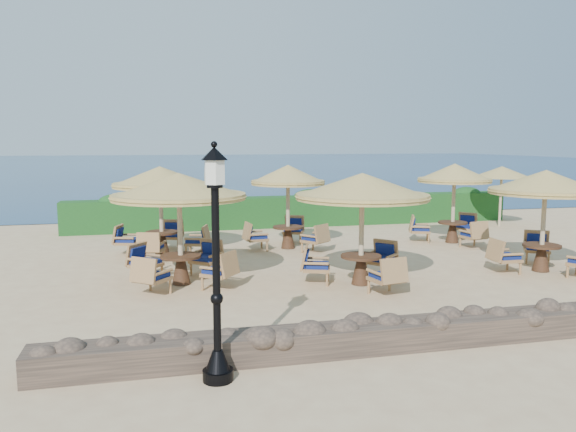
# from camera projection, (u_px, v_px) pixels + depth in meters

# --- Properties ---
(ground) EXTENTS (120.00, 120.00, 0.00)m
(ground) POSITION_uv_depth(u_px,v_px,m) (363.00, 263.00, 15.65)
(ground) COLOR tan
(ground) RESTS_ON ground
(sea) EXTENTS (160.00, 160.00, 0.00)m
(sea) POSITION_uv_depth(u_px,v_px,m) (192.00, 164.00, 83.14)
(sea) COLOR #0C254E
(sea) RESTS_ON ground
(hedge) EXTENTS (18.00, 0.90, 1.20)m
(hedge) POSITION_uv_depth(u_px,v_px,m) (298.00, 211.00, 22.52)
(hedge) COLOR #144018
(hedge) RESTS_ON ground
(stone_wall) EXTENTS (15.00, 0.65, 0.44)m
(stone_wall) POSITION_uv_depth(u_px,v_px,m) (493.00, 326.00, 9.65)
(stone_wall) COLOR brown
(stone_wall) RESTS_ON ground
(lamp_post) EXTENTS (0.44, 0.44, 3.31)m
(lamp_post) POSITION_uv_depth(u_px,v_px,m) (216.00, 274.00, 7.79)
(lamp_post) COLOR black
(lamp_post) RESTS_ON ground
(extra_parasol) EXTENTS (2.30, 2.30, 2.41)m
(extra_parasol) POSITION_uv_depth(u_px,v_px,m) (502.00, 172.00, 22.18)
(extra_parasol) COLOR tan
(extra_parasol) RESTS_ON ground
(cafe_set_0) EXTENTS (3.18, 3.18, 2.65)m
(cafe_set_0) POSITION_uv_depth(u_px,v_px,m) (179.00, 205.00, 13.13)
(cafe_set_0) COLOR tan
(cafe_set_0) RESTS_ON ground
(cafe_set_1) EXTENTS (3.17, 3.17, 2.65)m
(cafe_set_1) POSITION_uv_depth(u_px,v_px,m) (362.00, 202.00, 13.10)
(cafe_set_1) COLOR tan
(cafe_set_1) RESTS_ON ground
(cafe_set_2) EXTENTS (2.86, 2.86, 2.65)m
(cafe_set_2) POSITION_uv_depth(u_px,v_px,m) (545.00, 198.00, 14.47)
(cafe_set_2) COLOR tan
(cafe_set_2) RESTS_ON ground
(cafe_set_3) EXTENTS (2.88, 2.88, 2.65)m
(cafe_set_3) POSITION_uv_depth(u_px,v_px,m) (161.00, 194.00, 16.61)
(cafe_set_3) COLOR tan
(cafe_set_3) RESTS_ON ground
(cafe_set_4) EXTENTS (2.61, 2.75, 2.65)m
(cafe_set_4) POSITION_uv_depth(u_px,v_px,m) (288.00, 192.00, 17.64)
(cafe_set_4) COLOR tan
(cafe_set_4) RESTS_ON ground
(cafe_set_5) EXTENTS (2.75, 2.65, 2.65)m
(cafe_set_5) POSITION_uv_depth(u_px,v_px,m) (454.00, 189.00, 18.64)
(cafe_set_5) COLOR tan
(cafe_set_5) RESTS_ON ground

